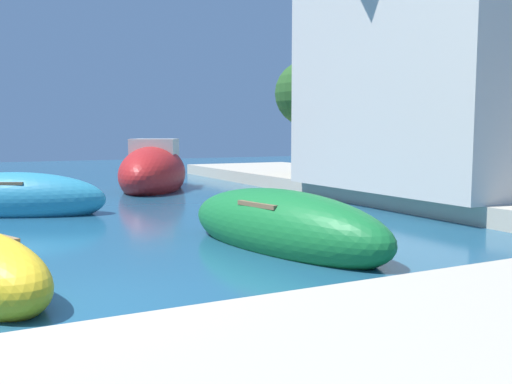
# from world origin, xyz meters

# --- Properties ---
(ground) EXTENTS (80.00, 80.00, 0.00)m
(ground) POSITION_xyz_m (0.00, 0.00, 0.00)
(ground) COLOR #1E5170
(quay_promenade) EXTENTS (44.00, 32.00, 0.50)m
(quay_promenade) POSITION_xyz_m (4.32, -0.37, 0.25)
(quay_promenade) COLOR #BCB29E
(quay_promenade) RESTS_ON ground
(moored_boat_1) EXTENTS (4.81, 6.43, 2.47)m
(moored_boat_1) POSITION_xyz_m (5.82, 14.40, 0.68)
(moored_boat_1) COLOR #B21E1E
(moored_boat_1) RESTS_ON ground
(moored_boat_2) EXTENTS (2.64, 5.55, 1.46)m
(moored_boat_2) POSITION_xyz_m (4.68, 2.17, 0.40)
(moored_boat_2) COLOR #197233
(moored_boat_2) RESTS_ON ground
(moored_boat_5) EXTENTS (5.18, 3.67, 1.49)m
(moored_boat_5) POSITION_xyz_m (0.43, 9.35, 0.41)
(moored_boat_5) COLOR teal
(moored_boat_5) RESTS_ON ground
(waterfront_building_main) EXTENTS (7.30, 8.56, 9.23)m
(waterfront_building_main) POSITION_xyz_m (13.00, 6.04, 5.18)
(waterfront_building_main) COLOR beige
(waterfront_building_main) RESTS_ON quay_promenade
(quayside_tree) EXTENTS (2.69, 2.69, 4.67)m
(quayside_tree) POSITION_xyz_m (11.82, 12.60, 3.81)
(quayside_tree) COLOR brown
(quayside_tree) RESTS_ON quay_promenade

